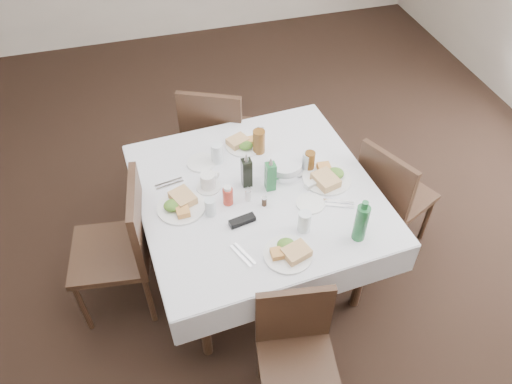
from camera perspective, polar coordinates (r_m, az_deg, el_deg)
The scene contains 33 objects.
ground_plane at distance 3.59m, azimuth -1.22°, elevation -8.27°, with size 7.00×7.00×0.00m, color black.
room_shell at distance 2.44m, azimuth -1.85°, elevation 16.40°, with size 6.04×7.04×2.80m.
dining_table at distance 3.06m, azimuth 0.13°, elevation -0.82°, with size 1.49×1.49×0.76m.
chair_north at distance 3.77m, azimuth -4.71°, elevation 6.78°, with size 0.60×0.60×0.96m.
chair_south at distance 2.72m, azimuth 4.59°, elevation -17.21°, with size 0.46×0.46×0.84m.
chair_east at distance 3.45m, azimuth 15.08°, elevation -0.09°, with size 0.57×0.57×0.90m.
chair_west at distance 3.09m, azimuth -14.88°, elevation -5.56°, with size 0.52×0.52×0.98m.
meal_north at distance 3.30m, azimuth -1.49°, elevation 5.57°, with size 0.25×0.25×0.05m.
meal_south at distance 2.67m, azimuth 3.82°, elevation -6.84°, with size 0.26×0.26×0.06m.
meal_east at distance 3.08m, azimuth 8.19°, elevation 1.70°, with size 0.30×0.30×0.07m.
meal_west at distance 2.92m, azimuth -8.64°, elevation -1.39°, with size 0.28×0.28×0.06m.
side_plate_a at distance 3.19m, azimuth -6.29°, elevation 3.37°, with size 0.18×0.18×0.01m.
side_plate_b at distance 2.93m, azimuth 6.23°, elevation -1.31°, with size 0.17×0.17×0.01m.
water_n at distance 3.16m, azimuth -4.47°, elevation 4.43°, with size 0.07×0.07×0.14m.
water_s at distance 2.76m, azimuth 5.55°, elevation -3.38°, with size 0.07×0.07×0.13m.
water_e at distance 3.12m, azimuth 5.93°, elevation 3.50°, with size 0.07×0.07×0.13m.
water_w at distance 2.84m, azimuth -5.25°, elevation -1.72°, with size 0.06×0.06×0.11m.
iced_tea_a at distance 3.21m, azimuth 0.33°, elevation 5.79°, with size 0.08×0.08×0.17m.
iced_tea_b at distance 3.11m, azimuth 6.14°, elevation 3.53°, with size 0.06×0.06×0.13m.
bread_basket at distance 3.10m, azimuth 3.30°, elevation 2.92°, with size 0.24×0.24×0.08m.
oil_cruet_dark at distance 2.97m, azimuth -1.08°, elevation 2.35°, with size 0.06×0.06×0.24m.
oil_cruet_green at distance 2.95m, azimuth 1.66°, elevation 1.92°, with size 0.06×0.06×0.24m.
ketchup_bottle at distance 2.89m, azimuth -3.24°, elevation -0.41°, with size 0.06×0.06×0.13m.
salt_shaker at distance 2.92m, azimuth -0.88°, elevation -0.28°, with size 0.04×0.04×0.09m.
pepper_shaker at distance 2.89m, azimuth 0.95°, elevation -1.05°, with size 0.03×0.03×0.07m.
coffee_mug at distance 3.00m, azimuth -5.47°, elevation 1.19°, with size 0.16×0.15×0.11m.
sunglasses at distance 2.81m, azimuth -1.60°, elevation -3.29°, with size 0.16×0.08×0.03m.
green_bottle at distance 2.72m, azimuth 11.93°, elevation -3.41°, with size 0.07×0.07×0.28m.
sugar_caddy at distance 3.03m, azimuth 6.30°, elevation 0.86°, with size 0.09×0.06×0.04m.
cutlery_n at distance 3.38m, azimuth 0.29°, elevation 6.35°, with size 0.13×0.20×0.01m.
cutlery_s at distance 2.68m, azimuth -1.51°, elevation -7.18°, with size 0.11×0.18×0.01m.
cutlery_e at distance 2.96m, azimuth 9.15°, elevation -1.29°, with size 0.21×0.13×0.01m.
cutlery_w at distance 3.08m, azimuth -9.88°, elevation 0.95°, with size 0.18×0.07×0.01m.
Camera 1 is at (-0.51, -2.07, 2.89)m, focal length 35.00 mm.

